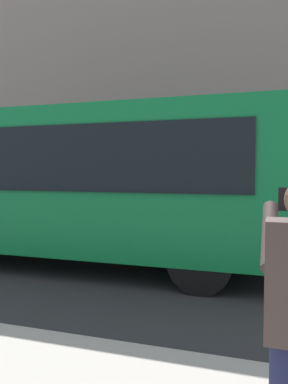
% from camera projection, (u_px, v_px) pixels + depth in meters
% --- Properties ---
extents(ground_plane, '(60.00, 60.00, 0.00)m').
position_uv_depth(ground_plane, '(198.00, 272.00, 7.29)').
color(ground_plane, '#2B2B2D').
extents(building_facade_far, '(28.00, 1.55, 12.00)m').
position_uv_depth(building_facade_far, '(237.00, 51.00, 13.39)').
color(building_facade_far, gray).
rests_on(building_facade_far, ground_plane).
extents(red_bus, '(9.05, 2.54, 3.08)m').
position_uv_depth(red_bus, '(62.00, 181.00, 7.92)').
color(red_bus, '#0F7238').
rests_on(red_bus, ground_plane).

